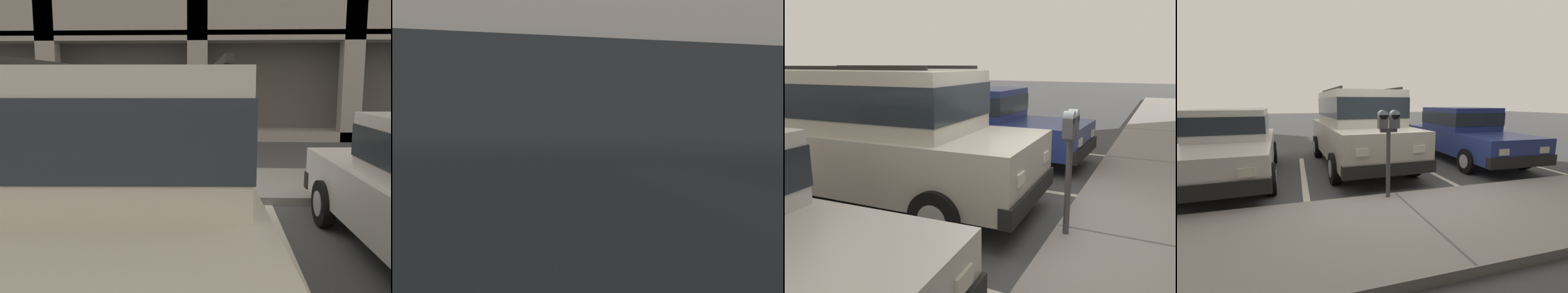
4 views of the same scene
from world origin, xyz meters
TOP-DOWN VIEW (x-y plane):
  - ground_plane at (0.00, 0.00)m, footprint 80.00×80.00m
  - sidewalk at (0.00, 1.30)m, footprint 40.00×2.20m
  - parking_stall_lines at (1.50, -1.40)m, footprint 12.13×4.80m
  - silver_suv at (0.04, -2.51)m, footprint 2.15×4.85m
  - red_sedan at (-3.15, -2.37)m, footprint 1.94×4.53m
  - parking_meter_near at (0.19, 0.35)m, footprint 0.35×0.12m

SIDE VIEW (x-z plane):
  - ground_plane at x=0.00m, z-range -0.10..0.00m
  - parking_stall_lines at x=1.50m, z-range 0.00..0.01m
  - sidewalk at x=0.00m, z-range 0.00..0.12m
  - red_sedan at x=-3.15m, z-range 0.05..1.59m
  - silver_suv at x=0.04m, z-range 0.07..2.11m
  - parking_meter_near at x=0.19m, z-range 0.47..1.92m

